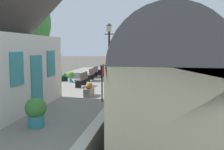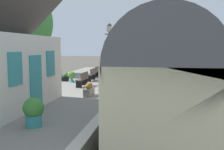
{
  "view_description": "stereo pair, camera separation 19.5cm",
  "coord_description": "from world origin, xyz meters",
  "px_view_note": "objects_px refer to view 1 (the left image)",
  "views": [
    {
      "loc": [
        -13.43,
        -0.55,
        3.4
      ],
      "look_at": [
        -0.83,
        1.5,
        2.0
      ],
      "focal_mm": 40.76,
      "sensor_mm": 36.0,
      "label": 1
    },
    {
      "loc": [
        -13.4,
        -0.74,
        3.4
      ],
      "look_at": [
        -0.83,
        1.5,
        2.0
      ],
      "focal_mm": 40.76,
      "sensor_mm": 36.0,
      "label": 2
    }
  ],
  "objects_px": {
    "planter_bench_left": "(124,67)",
    "planter_bench_right": "(64,77)",
    "station_sign_board": "(103,74)",
    "bench_mid_platform": "(95,71)",
    "lamp_post_platform": "(109,44)",
    "tree_distant": "(29,22)",
    "planter_edge_far": "(89,90)",
    "train": "(160,70)",
    "planter_corner_building": "(70,77)",
    "bench_near_building": "(90,74)",
    "planter_edge_near": "(104,76)",
    "bench_by_lamp": "(101,69)",
    "planter_by_door": "(36,111)",
    "bench_platform_end": "(82,79)"
  },
  "relations": [
    {
      "from": "bench_mid_platform",
      "to": "station_sign_board",
      "type": "height_order",
      "value": "station_sign_board"
    },
    {
      "from": "lamp_post_platform",
      "to": "bench_platform_end",
      "type": "bearing_deg",
      "value": 53.74
    },
    {
      "from": "bench_mid_platform",
      "to": "planter_bench_right",
      "type": "relative_size",
      "value": 1.97
    },
    {
      "from": "planter_bench_left",
      "to": "planter_bench_right",
      "type": "bearing_deg",
      "value": 155.17
    },
    {
      "from": "planter_bench_right",
      "to": "bench_near_building",
      "type": "bearing_deg",
      "value": -76.26
    },
    {
      "from": "bench_near_building",
      "to": "planter_by_door",
      "type": "distance_m",
      "value": 10.7
    },
    {
      "from": "bench_near_building",
      "to": "planter_edge_near",
      "type": "distance_m",
      "value": 1.21
    },
    {
      "from": "bench_near_building",
      "to": "train",
      "type": "bearing_deg",
      "value": -131.3
    },
    {
      "from": "bench_by_lamp",
      "to": "planter_bench_right",
      "type": "height_order",
      "value": "bench_by_lamp"
    },
    {
      "from": "planter_edge_near",
      "to": "planter_corner_building",
      "type": "height_order",
      "value": "planter_edge_near"
    },
    {
      "from": "planter_bench_left",
      "to": "planter_by_door",
      "type": "relative_size",
      "value": 0.94
    },
    {
      "from": "planter_edge_near",
      "to": "bench_by_lamp",
      "type": "bearing_deg",
      "value": 14.28
    },
    {
      "from": "station_sign_board",
      "to": "bench_by_lamp",
      "type": "bearing_deg",
      "value": 12.24
    },
    {
      "from": "planter_edge_far",
      "to": "tree_distant",
      "type": "bearing_deg",
      "value": 40.15
    },
    {
      "from": "lamp_post_platform",
      "to": "train",
      "type": "bearing_deg",
      "value": -90.82
    },
    {
      "from": "train",
      "to": "bench_by_lamp",
      "type": "xyz_separation_m",
      "value": [
        8.46,
        4.89,
        -0.74
      ]
    },
    {
      "from": "planter_edge_near",
      "to": "planter_bench_left",
      "type": "relative_size",
      "value": 0.88
    },
    {
      "from": "planter_bench_left",
      "to": "bench_mid_platform",
      "type": "bearing_deg",
      "value": 160.71
    },
    {
      "from": "planter_edge_far",
      "to": "planter_bench_left",
      "type": "bearing_deg",
      "value": -1.32
    },
    {
      "from": "bench_near_building",
      "to": "planter_edge_near",
      "type": "xyz_separation_m",
      "value": [
        -0.47,
        -1.11,
        -0.1
      ]
    },
    {
      "from": "planter_bench_right",
      "to": "planter_bench_left",
      "type": "xyz_separation_m",
      "value": [
        7.46,
        -3.45,
        0.17
      ]
    },
    {
      "from": "planter_corner_building",
      "to": "planter_edge_far",
      "type": "bearing_deg",
      "value": -151.56
    },
    {
      "from": "planter_corner_building",
      "to": "station_sign_board",
      "type": "height_order",
      "value": "station_sign_board"
    },
    {
      "from": "planter_edge_far",
      "to": "bench_by_lamp",
      "type": "bearing_deg",
      "value": 8.26
    },
    {
      "from": "station_sign_board",
      "to": "bench_mid_platform",
      "type": "bearing_deg",
      "value": 15.71
    },
    {
      "from": "bench_platform_end",
      "to": "station_sign_board",
      "type": "relative_size",
      "value": 0.9
    },
    {
      "from": "planter_edge_far",
      "to": "train",
      "type": "bearing_deg",
      "value": -68.32
    },
    {
      "from": "planter_edge_far",
      "to": "planter_corner_building",
      "type": "distance_m",
      "value": 5.22
    },
    {
      "from": "train",
      "to": "planter_edge_near",
      "type": "xyz_separation_m",
      "value": [
        3.75,
        3.69,
        -0.84
      ]
    },
    {
      "from": "planter_by_door",
      "to": "bench_near_building",
      "type": "bearing_deg",
      "value": 5.32
    },
    {
      "from": "lamp_post_platform",
      "to": "tree_distant",
      "type": "relative_size",
      "value": 0.45
    },
    {
      "from": "bench_by_lamp",
      "to": "tree_distant",
      "type": "relative_size",
      "value": 0.17
    },
    {
      "from": "bench_platform_end",
      "to": "planter_edge_far",
      "type": "height_order",
      "value": "bench_platform_end"
    },
    {
      "from": "planter_by_door",
      "to": "tree_distant",
      "type": "relative_size",
      "value": 0.11
    },
    {
      "from": "station_sign_board",
      "to": "lamp_post_platform",
      "type": "bearing_deg",
      "value": 3.32
    },
    {
      "from": "train",
      "to": "planter_edge_near",
      "type": "bearing_deg",
      "value": 44.55
    },
    {
      "from": "planter_corner_building",
      "to": "planter_by_door",
      "type": "bearing_deg",
      "value": -167.48
    },
    {
      "from": "train",
      "to": "tree_distant",
      "type": "xyz_separation_m",
      "value": [
        7.87,
        11.27,
        3.36
      ]
    },
    {
      "from": "bench_by_lamp",
      "to": "planter_by_door",
      "type": "relative_size",
      "value": 1.56
    },
    {
      "from": "planter_edge_near",
      "to": "tree_distant",
      "type": "bearing_deg",
      "value": 61.46
    },
    {
      "from": "planter_bench_right",
      "to": "planter_by_door",
      "type": "relative_size",
      "value": 0.79
    },
    {
      "from": "planter_bench_right",
      "to": "station_sign_board",
      "type": "relative_size",
      "value": 0.45
    },
    {
      "from": "bench_by_lamp",
      "to": "planter_corner_building",
      "type": "height_order",
      "value": "bench_by_lamp"
    },
    {
      "from": "bench_platform_end",
      "to": "planter_bench_right",
      "type": "distance_m",
      "value": 3.07
    },
    {
      "from": "lamp_post_platform",
      "to": "planter_bench_right",
      "type": "bearing_deg",
      "value": 46.46
    },
    {
      "from": "bench_platform_end",
      "to": "planter_by_door",
      "type": "bearing_deg",
      "value": -174.11
    },
    {
      "from": "bench_platform_end",
      "to": "bench_near_building",
      "type": "height_order",
      "value": "same"
    },
    {
      "from": "bench_by_lamp",
      "to": "planter_edge_far",
      "type": "xyz_separation_m",
      "value": [
        -9.84,
        -1.43,
        -0.16
      ]
    },
    {
      "from": "bench_mid_platform",
      "to": "bench_platform_end",
      "type": "distance_m",
      "value": 4.74
    },
    {
      "from": "bench_platform_end",
      "to": "bench_by_lamp",
      "type": "bearing_deg",
      "value": 2.2
    }
  ]
}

